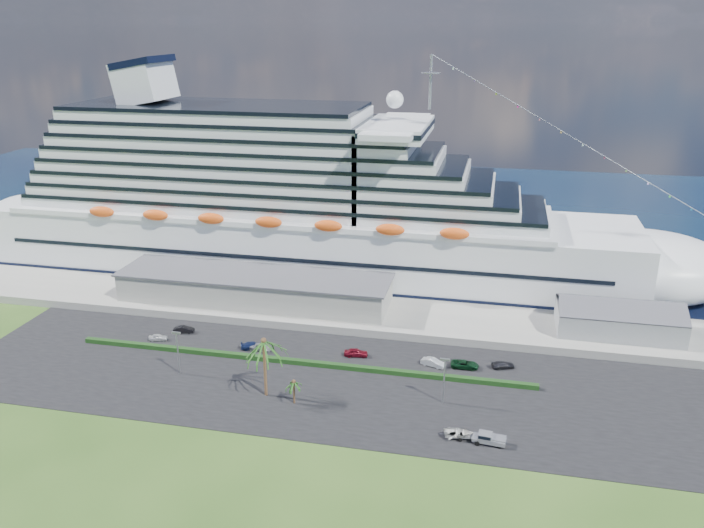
% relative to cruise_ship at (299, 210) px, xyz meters
% --- Properties ---
extents(ground, '(420.00, 420.00, 0.00)m').
position_rel_cruise_ship_xyz_m(ground, '(21.53, -64.00, -16.69)').
color(ground, '#294818').
rests_on(ground, ground).
extents(asphalt_lot, '(140.00, 38.00, 0.12)m').
position_rel_cruise_ship_xyz_m(asphalt_lot, '(21.53, -53.00, -16.63)').
color(asphalt_lot, black).
rests_on(asphalt_lot, ground).
extents(wharf, '(240.00, 20.00, 1.80)m').
position_rel_cruise_ship_xyz_m(wharf, '(21.53, -24.00, -15.79)').
color(wharf, gray).
rests_on(wharf, ground).
extents(water, '(420.00, 160.00, 0.02)m').
position_rel_cruise_ship_xyz_m(water, '(21.53, 66.00, -16.68)').
color(water, black).
rests_on(water, ground).
extents(cruise_ship, '(191.00, 38.00, 54.00)m').
position_rel_cruise_ship_xyz_m(cruise_ship, '(0.00, 0.00, 0.00)').
color(cruise_ship, silver).
rests_on(cruise_ship, ground).
extents(terminal_building, '(61.00, 15.00, 6.30)m').
position_rel_cruise_ship_xyz_m(terminal_building, '(-3.47, -24.00, -11.68)').
color(terminal_building, gray).
rests_on(terminal_building, wharf).
extents(port_shed, '(24.00, 12.31, 7.37)m').
position_rel_cruise_ship_xyz_m(port_shed, '(73.53, -24.00, -12.30)').
color(port_shed, gray).
rests_on(port_shed, wharf).
extents(hedge, '(88.00, 1.10, 0.90)m').
position_rel_cruise_ship_xyz_m(hedge, '(13.53, -48.00, -16.12)').
color(hedge, black).
rests_on(hedge, asphalt_lot).
extents(lamp_post_left, '(1.60, 0.35, 8.27)m').
position_rel_cruise_ship_xyz_m(lamp_post_left, '(-6.47, -56.00, -11.35)').
color(lamp_post_left, gray).
rests_on(lamp_post_left, asphalt_lot).
extents(lamp_post_right, '(1.60, 0.35, 8.27)m').
position_rel_cruise_ship_xyz_m(lamp_post_right, '(41.53, -56.00, -11.35)').
color(lamp_post_right, gray).
rests_on(lamp_post_right, asphalt_lot).
extents(palm_tall, '(8.82, 8.82, 11.13)m').
position_rel_cruise_ship_xyz_m(palm_tall, '(11.53, -60.00, -7.49)').
color(palm_tall, '#47301E').
rests_on(palm_tall, ground).
extents(palm_short, '(3.53, 3.53, 4.56)m').
position_rel_cruise_ship_xyz_m(palm_short, '(17.03, -61.50, -13.03)').
color(palm_short, '#47301E').
rests_on(palm_short, ground).
extents(parked_car_0, '(3.97, 2.33, 1.27)m').
position_rel_cruise_ship_xyz_m(parked_car_0, '(-16.82, -44.23, -15.94)').
color(parked_car_0, silver).
rests_on(parked_car_0, asphalt_lot).
extents(parked_car_1, '(4.46, 2.39, 1.40)m').
position_rel_cruise_ship_xyz_m(parked_car_1, '(-13.30, -39.79, -15.88)').
color(parked_car_1, black).
rests_on(parked_car_1, asphalt_lot).
extents(parked_car_2, '(4.60, 2.40, 1.24)m').
position_rel_cruise_ship_xyz_m(parked_car_2, '(4.80, -43.96, -15.96)').
color(parked_car_2, gray).
rests_on(parked_car_2, asphalt_lot).
extents(parked_car_3, '(5.06, 3.47, 1.36)m').
position_rel_cruise_ship_xyz_m(parked_car_3, '(3.18, -43.75, -15.89)').
color(parked_car_3, '#16224E').
rests_on(parked_car_3, asphalt_lot).
extents(parked_car_4, '(4.78, 2.49, 1.55)m').
position_rel_cruise_ship_xyz_m(parked_car_4, '(23.63, -42.53, -15.80)').
color(parked_car_4, maroon).
rests_on(parked_car_4, asphalt_lot).
extents(parked_car_5, '(4.76, 2.84, 1.48)m').
position_rel_cruise_ship_xyz_m(parked_car_5, '(38.50, -43.37, -15.83)').
color(parked_car_5, silver).
rests_on(parked_car_5, asphalt_lot).
extents(parked_car_6, '(5.23, 2.51, 1.44)m').
position_rel_cruise_ship_xyz_m(parked_car_6, '(44.33, -42.80, -15.86)').
color(parked_car_6, black).
rests_on(parked_car_6, asphalt_lot).
extents(parked_car_7, '(4.66, 3.18, 1.25)m').
position_rel_cruise_ship_xyz_m(parked_car_7, '(51.24, -41.28, -15.95)').
color(parked_car_7, black).
rests_on(parked_car_7, asphalt_lot).
extents(pickup_truck, '(5.23, 2.35, 1.79)m').
position_rel_cruise_ship_xyz_m(pickup_truck, '(49.38, -66.51, -15.59)').
color(pickup_truck, black).
rests_on(pickup_truck, asphalt_lot).
extents(boat_trailer, '(5.38, 3.84, 1.50)m').
position_rel_cruise_ship_xyz_m(boat_trailer, '(44.81, -66.05, -15.58)').
color(boat_trailer, gray).
rests_on(boat_trailer, asphalt_lot).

